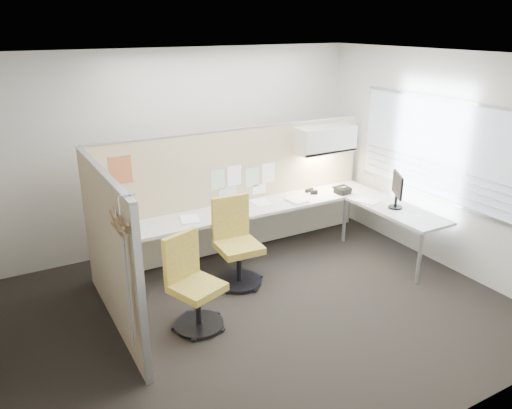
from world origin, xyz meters
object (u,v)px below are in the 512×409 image
chair_left (192,286)px  chair_right (236,245)px  desk (277,215)px  phone (342,190)px  monitor (397,188)px

chair_left → chair_right: 1.06m
chair_left → desk: bearing=11.2°
desk → chair_right: (-0.85, -0.41, -0.09)m
chair_right → phone: (1.97, 0.40, 0.27)m
monitor → chair_left: bearing=124.6°
desk → phone: 1.14m
desk → chair_left: (-1.70, -1.04, -0.12)m
chair_left → chair_right: size_ratio=0.94×
chair_right → monitor: 2.32m
desk → phone: bearing=-0.5°
phone → desk: bearing=173.0°
desk → phone: phone is taller
monitor → chair_right: bearing=109.8°
chair_right → phone: size_ratio=4.77×
desk → monitor: (1.37, -0.85, 0.41)m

